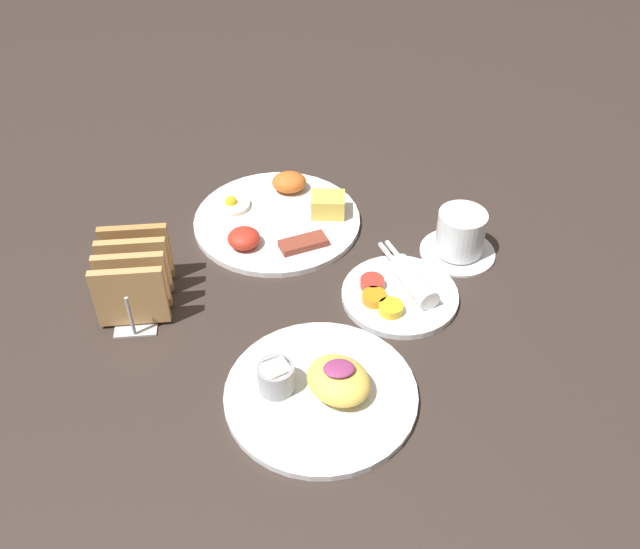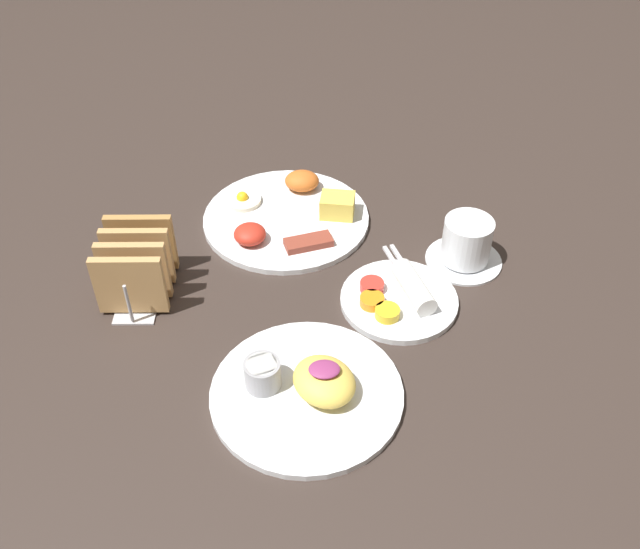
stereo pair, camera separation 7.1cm
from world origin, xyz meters
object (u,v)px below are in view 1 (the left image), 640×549
Objects in this scene: plate_foreground at (321,389)px; toast_rack at (134,277)px; coffee_cup at (460,236)px; plate_breakfast at (279,217)px; plate_condiments at (400,292)px.

toast_rack reaches higher than plate_foreground.
coffee_cup is at bearing 47.26° from plate_foreground.
plate_breakfast is at bearing 95.01° from plate_foreground.
coffee_cup is at bearing -21.47° from plate_breakfast.
plate_condiments is 0.22m from plate_foreground.
coffee_cup reaches higher than plate_breakfast.
coffee_cup reaches higher than plate_foreground.
plate_breakfast is 2.32× the size of coffee_cup.
coffee_cup is at bearing 7.24° from toast_rack.
plate_foreground reaches higher than plate_condiments.
plate_condiments is 0.15m from coffee_cup.
toast_rack reaches higher than plate_breakfast.
coffee_cup is (0.28, -0.11, 0.03)m from plate_breakfast.
plate_condiments is at bearing -139.94° from coffee_cup.
plate_breakfast is 0.38m from plate_foreground.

